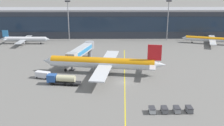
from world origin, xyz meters
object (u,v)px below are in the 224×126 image
at_px(baggage_cart_1, 164,110).
at_px(fuel_tanker, 62,79).
at_px(crew_van, 42,74).
at_px(baggage_cart_2, 177,110).
at_px(baggage_cart_3, 189,109).
at_px(commuter_jet_near, 211,39).
at_px(commuter_jet_far, 25,39).
at_px(baggage_cart_0, 152,110).
at_px(main_airliner, 103,63).

bearing_deg(baggage_cart_1, fuel_tanker, 146.46).
distance_m(crew_van, baggage_cart_2, 47.68).
relative_size(baggage_cart_3, commuter_jet_near, 0.10).
bearing_deg(commuter_jet_near, baggage_cart_2, -114.68).
height_order(baggage_cart_3, commuter_jet_far, commuter_jet_far).
height_order(baggage_cart_1, commuter_jet_far, commuter_jet_far).
height_order(baggage_cart_0, baggage_cart_2, same).
bearing_deg(main_airliner, fuel_tanker, -140.67).
xyz_separation_m(main_airliner, fuel_tanker, (-12.98, -10.63, -2.22)).
bearing_deg(baggage_cart_0, main_airliner, 113.81).
bearing_deg(baggage_cart_0, commuter_jet_far, 125.53).
relative_size(main_airliner, baggage_cart_3, 16.52).
bearing_deg(fuel_tanker, crew_van, 142.03).
height_order(main_airliner, commuter_jet_far, main_airliner).
distance_m(baggage_cart_2, commuter_jet_far, 97.30).
bearing_deg(commuter_jet_far, main_airliner, -48.19).
relative_size(main_airliner, baggage_cart_2, 16.52).
height_order(baggage_cart_1, baggage_cart_3, same).
relative_size(fuel_tanker, baggage_cart_0, 4.09).
xyz_separation_m(crew_van, commuter_jet_far, (-20.44, 50.55, 1.15)).
xyz_separation_m(baggage_cart_0, baggage_cart_3, (9.60, 0.30, 0.00)).
bearing_deg(commuter_jet_far, crew_van, -67.99).
relative_size(baggage_cart_2, commuter_jet_near, 0.10).
bearing_deg(crew_van, commuter_jet_far, 112.01).
height_order(fuel_tanker, baggage_cart_0, fuel_tanker).
bearing_deg(crew_van, baggage_cart_0, -37.04).
height_order(fuel_tanker, commuter_jet_near, commuter_jet_near).
distance_m(fuel_tanker, baggage_cart_3, 40.87).
distance_m(fuel_tanker, crew_van, 9.62).
bearing_deg(baggage_cart_2, baggage_cart_1, -178.21).
relative_size(fuel_tanker, baggage_cart_3, 4.09).
bearing_deg(baggage_cart_0, commuter_jet_near, 61.48).
height_order(baggage_cart_0, commuter_jet_far, commuter_jet_far).
xyz_separation_m(baggage_cart_1, commuter_jet_far, (-57.58, 76.06, 1.68)).
xyz_separation_m(baggage_cart_2, commuter_jet_far, (-60.78, 75.96, 1.68)).
distance_m(baggage_cart_1, baggage_cart_2, 3.20).
bearing_deg(main_airliner, commuter_jet_far, 131.81).
distance_m(main_airliner, crew_van, 21.26).
height_order(fuel_tanker, baggage_cart_3, fuel_tanker).
distance_m(baggage_cart_3, commuter_jet_far, 99.25).
bearing_deg(baggage_cart_2, fuel_tanker, 149.24).
relative_size(fuel_tanker, baggage_cart_1, 4.09).
height_order(crew_van, baggage_cart_1, crew_van).
relative_size(baggage_cart_2, baggage_cart_3, 1.00).
relative_size(main_airliner, crew_van, 8.24).
relative_size(baggage_cart_0, baggage_cart_1, 1.00).
height_order(main_airliner, baggage_cart_3, main_airliner).
bearing_deg(commuter_jet_far, commuter_jet_near, -0.61).
xyz_separation_m(main_airliner, baggage_cart_1, (16.58, -30.23, -3.18)).
bearing_deg(fuel_tanker, commuter_jet_far, 116.39).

